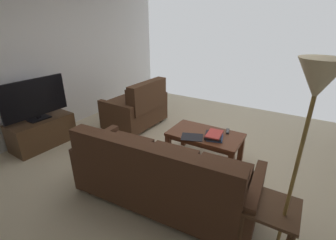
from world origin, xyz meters
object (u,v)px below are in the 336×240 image
(tv_stand, at_px, (42,132))
(flat_tv, at_px, (35,99))
(coffee_table, at_px, (205,138))
(end_table, at_px, (270,215))
(floor_lamp, at_px, (312,106))
(book_stack, at_px, (214,136))
(tv_remote, at_px, (228,131))
(sofa_main, at_px, (161,175))
(loveseat_near, at_px, (137,107))
(loose_magazine, at_px, (192,137))

(tv_stand, relative_size, flat_tv, 0.96)
(coffee_table, distance_m, end_table, 1.59)
(floor_lamp, xyz_separation_m, flat_tv, (3.67, -0.27, -0.65))
(book_stack, relative_size, tv_remote, 1.99)
(sofa_main, relative_size, loveseat_near, 1.81)
(floor_lamp, height_order, book_stack, floor_lamp)
(coffee_table, bearing_deg, book_stack, 157.52)
(loveseat_near, relative_size, loose_magazine, 3.88)
(coffee_table, height_order, floor_lamp, floor_lamp)
(tv_remote, bearing_deg, book_stack, 69.50)
(coffee_table, height_order, loose_magazine, loose_magazine)
(sofa_main, bearing_deg, book_stack, -101.66)
(end_table, height_order, tv_remote, end_table)
(loveseat_near, height_order, tv_remote, loveseat_near)
(end_table, relative_size, flat_tv, 0.54)
(sofa_main, xyz_separation_m, flat_tv, (2.43, -0.15, 0.43))
(coffee_table, distance_m, tv_remote, 0.35)
(sofa_main, bearing_deg, flat_tv, -3.50)
(end_table, height_order, book_stack, end_table)
(floor_lamp, bearing_deg, flat_tv, -4.20)
(sofa_main, relative_size, tv_stand, 2.13)
(end_table, bearing_deg, loveseat_near, -31.48)
(book_stack, distance_m, loose_magazine, 0.30)
(tv_stand, relative_size, tv_remote, 5.94)
(tv_remote, bearing_deg, floor_lamp, 122.63)
(floor_lamp, distance_m, book_stack, 1.83)
(floor_lamp, relative_size, flat_tv, 1.72)
(end_table, height_order, tv_stand, end_table)
(loose_magazine, bearing_deg, book_stack, -83.17)
(tv_stand, relative_size, loose_magazine, 3.31)
(sofa_main, xyz_separation_m, floor_lamp, (-1.24, 0.12, 1.08))
(loveseat_near, distance_m, book_stack, 1.84)
(coffee_table, height_order, flat_tv, flat_tv)
(sofa_main, height_order, tv_remote, sofa_main)
(flat_tv, relative_size, loose_magazine, 3.44)
(loveseat_near, relative_size, book_stack, 3.49)
(sofa_main, bearing_deg, loveseat_near, -45.55)
(sofa_main, xyz_separation_m, end_table, (-1.14, 0.07, 0.07))
(sofa_main, bearing_deg, coffee_table, -93.06)
(sofa_main, distance_m, flat_tv, 2.47)
(end_table, bearing_deg, sofa_main, -3.45)
(coffee_table, bearing_deg, flat_tv, 20.89)
(floor_lamp, height_order, loose_magazine, floor_lamp)
(end_table, relative_size, tv_stand, 0.56)
(tv_stand, bearing_deg, loose_magazine, -162.58)
(loose_magazine, bearing_deg, flat_tv, 86.46)
(coffee_table, distance_m, tv_stand, 2.67)
(tv_remote, xyz_separation_m, loose_magazine, (0.37, 0.42, -0.01))
(loveseat_near, xyz_separation_m, flat_tv, (0.89, 1.43, 0.43))
(loveseat_near, bearing_deg, loose_magazine, 155.44)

